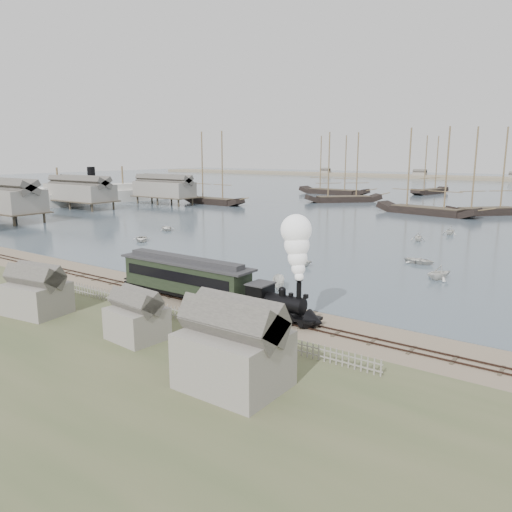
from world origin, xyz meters
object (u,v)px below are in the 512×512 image
Objects in this scene: passenger_coach at (185,276)px; beached_dinghy at (216,293)px; steamship at (92,185)px; locomotive at (292,276)px.

passenger_coach reaches higher than beached_dinghy.
beached_dinghy is at bearing -111.23° from steamship.
steamship is (-86.62, 53.71, 2.85)m from passenger_coach.
locomotive is 2.03× the size of beached_dinghy.
locomotive is 0.19× the size of steamship.
steamship is at bearing 70.35° from beached_dinghy.
beached_dinghy is 102.76m from steamship.
locomotive is 10.87m from beached_dinghy.
steamship is at bearing 151.46° from locomotive.
locomotive is 112.41m from steamship.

